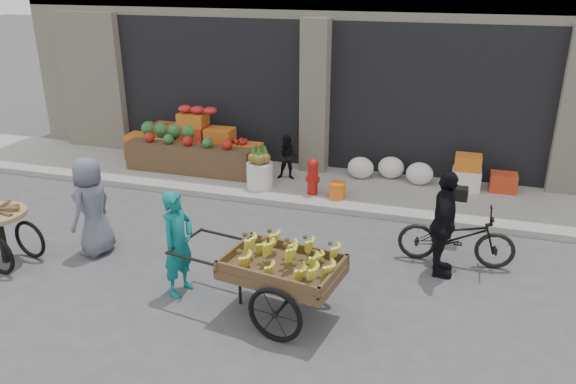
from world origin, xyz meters
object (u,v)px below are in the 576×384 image
(seated_person, at_px, (288,157))
(banana_cart, at_px, (279,264))
(fire_hydrant, at_px, (313,175))
(cyclist, at_px, (444,224))
(bicycle, at_px, (456,236))
(orange_bucket, at_px, (337,190))
(vendor_grey, at_px, (92,206))
(vendor_woman, at_px, (178,243))
(pineapple_bin, at_px, (260,175))

(seated_person, relative_size, banana_cart, 0.36)
(fire_hydrant, height_order, cyclist, cyclist)
(bicycle, bearing_deg, seated_person, 52.26)
(orange_bucket, relative_size, vendor_grey, 0.20)
(fire_hydrant, distance_m, orange_bucket, 0.55)
(seated_person, height_order, vendor_woman, vendor_woman)
(orange_bucket, bearing_deg, banana_cart, -88.72)
(seated_person, xyz_separation_m, banana_cart, (1.29, -4.55, 0.16))
(bicycle, height_order, cyclist, cyclist)
(pineapple_bin, bearing_deg, orange_bucket, -3.58)
(fire_hydrant, relative_size, cyclist, 0.45)
(banana_cart, bearing_deg, vendor_grey, 175.68)
(fire_hydrant, xyz_separation_m, vendor_woman, (-0.88, -3.77, 0.25))
(orange_bucket, xyz_separation_m, banana_cart, (0.09, -3.85, 0.48))
(orange_bucket, height_order, banana_cart, banana_cart)
(fire_hydrant, relative_size, seated_person, 0.76)
(orange_bucket, xyz_separation_m, seated_person, (-1.20, 0.70, 0.31))
(banana_cart, bearing_deg, vendor_woman, -175.84)
(pineapple_bin, xyz_separation_m, vendor_grey, (-1.59, -3.16, 0.42))
(orange_bucket, bearing_deg, seated_person, 149.74)
(cyclist, bearing_deg, fire_hydrant, 46.72)
(bicycle, bearing_deg, vendor_woman, 116.75)
(bicycle, distance_m, cyclist, 0.57)
(pineapple_bin, relative_size, vendor_grey, 0.33)
(pineapple_bin, height_order, cyclist, cyclist)
(seated_person, bearing_deg, vendor_woman, -102.34)
(seated_person, bearing_deg, orange_bucket, -40.26)
(banana_cart, xyz_separation_m, vendor_woman, (-1.47, 0.13, 0.00))
(pineapple_bin, bearing_deg, seated_person, 56.31)
(banana_cart, xyz_separation_m, bicycle, (2.12, 2.10, -0.30))
(vendor_grey, bearing_deg, fire_hydrant, 142.95)
(fire_hydrant, xyz_separation_m, seated_person, (-0.70, 0.65, 0.08))
(vendor_grey, xyz_separation_m, bicycle, (5.40, 1.31, -0.34))
(vendor_grey, bearing_deg, bicycle, 107.44)
(pineapple_bin, relative_size, banana_cart, 0.20)
(orange_bucket, distance_m, cyclist, 2.99)
(fire_hydrant, height_order, orange_bucket, fire_hydrant)
(orange_bucket, height_order, seated_person, seated_person)
(vendor_woman, xyz_separation_m, cyclist, (3.39, 1.57, 0.05))
(fire_hydrant, distance_m, seated_person, 0.96)
(banana_cart, distance_m, bicycle, 3.00)
(bicycle, relative_size, cyclist, 1.08)
(fire_hydrant, relative_size, vendor_woman, 0.47)
(banana_cart, bearing_deg, bicycle, 53.98)
(vendor_woman, bearing_deg, cyclist, -54.60)
(fire_hydrant, bearing_deg, bicycle, -33.62)
(orange_bucket, distance_m, vendor_grey, 4.45)
(fire_hydrant, bearing_deg, vendor_grey, -130.85)
(fire_hydrant, height_order, banana_cart, banana_cart)
(vendor_grey, bearing_deg, seated_person, 155.91)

